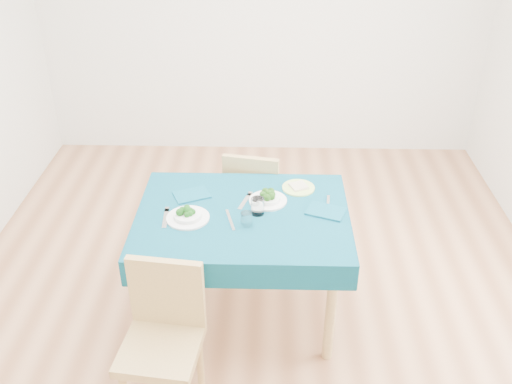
{
  "coord_description": "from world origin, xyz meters",
  "views": [
    {
      "loc": [
        0.08,
        -2.81,
        2.56
      ],
      "look_at": [
        0.0,
        0.0,
        0.85
      ],
      "focal_mm": 40.0,
      "sensor_mm": 36.0,
      "label": 1
    }
  ],
  "objects_px": {
    "chair_far": "(256,195)",
    "side_plate": "(298,188)",
    "table": "(243,265)",
    "chair_near": "(160,342)",
    "bowl_far": "(268,196)",
    "bowl_near": "(188,213)"
  },
  "relations": [
    {
      "from": "chair_far",
      "to": "side_plate",
      "type": "relative_size",
      "value": 4.63
    },
    {
      "from": "table",
      "to": "chair_near",
      "type": "distance_m",
      "value": 0.83
    },
    {
      "from": "bowl_far",
      "to": "side_plate",
      "type": "relative_size",
      "value": 1.13
    },
    {
      "from": "table",
      "to": "side_plate",
      "type": "distance_m",
      "value": 0.58
    },
    {
      "from": "bowl_near",
      "to": "side_plate",
      "type": "bearing_deg",
      "value": 28.81
    },
    {
      "from": "table",
      "to": "chair_far",
      "type": "relative_size",
      "value": 1.31
    },
    {
      "from": "chair_far",
      "to": "bowl_far",
      "type": "height_order",
      "value": "chair_far"
    },
    {
      "from": "chair_near",
      "to": "bowl_near",
      "type": "height_order",
      "value": "chair_near"
    },
    {
      "from": "bowl_far",
      "to": "side_plate",
      "type": "distance_m",
      "value": 0.24
    },
    {
      "from": "chair_near",
      "to": "bowl_near",
      "type": "relative_size",
      "value": 3.93
    },
    {
      "from": "bowl_near",
      "to": "chair_near",
      "type": "bearing_deg",
      "value": -96.06
    },
    {
      "from": "chair_near",
      "to": "side_plate",
      "type": "distance_m",
      "value": 1.27
    },
    {
      "from": "side_plate",
      "to": "bowl_near",
      "type": "bearing_deg",
      "value": -151.19
    },
    {
      "from": "side_plate",
      "to": "chair_near",
      "type": "bearing_deg",
      "value": -124.79
    },
    {
      "from": "table",
      "to": "bowl_far",
      "type": "height_order",
      "value": "bowl_far"
    },
    {
      "from": "chair_far",
      "to": "bowl_near",
      "type": "distance_m",
      "value": 0.89
    },
    {
      "from": "bowl_far",
      "to": "chair_far",
      "type": "bearing_deg",
      "value": 98.99
    },
    {
      "from": "bowl_near",
      "to": "bowl_far",
      "type": "height_order",
      "value": "bowl_near"
    },
    {
      "from": "table",
      "to": "chair_near",
      "type": "relative_size",
      "value": 1.26
    },
    {
      "from": "table",
      "to": "bowl_near",
      "type": "bearing_deg",
      "value": -168.57
    },
    {
      "from": "bowl_near",
      "to": "bowl_far",
      "type": "bearing_deg",
      "value": 23.52
    },
    {
      "from": "chair_far",
      "to": "bowl_near",
      "type": "height_order",
      "value": "chair_far"
    }
  ]
}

